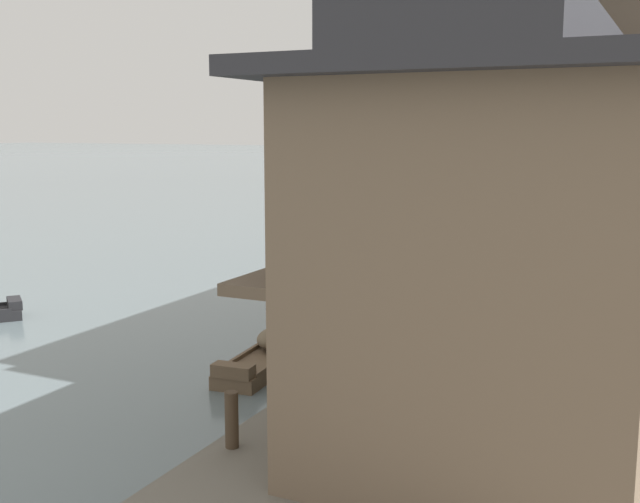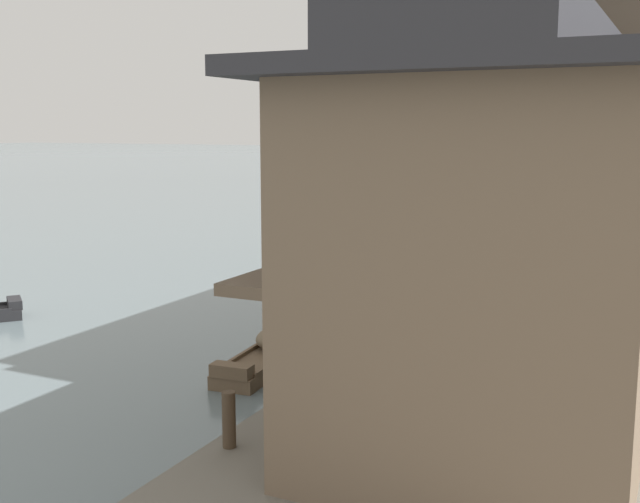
{
  "view_description": "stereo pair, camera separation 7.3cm",
  "coord_description": "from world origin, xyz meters",
  "px_view_note": "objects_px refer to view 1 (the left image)",
  "views": [
    {
      "loc": [
        12.91,
        -5.74,
        5.26
      ],
      "look_at": [
        2.43,
        16.25,
        1.35
      ],
      "focal_mm": 43.48,
      "sensor_mm": 36.0,
      "label": 1
    },
    {
      "loc": [
        12.98,
        -5.71,
        5.26
      ],
      "look_at": [
        2.43,
        16.25,
        1.35
      ],
      "focal_mm": 43.48,
      "sensor_mm": 36.0,
      "label": 2
    }
  ],
  "objects_px": {
    "boat_moored_third": "(490,246)",
    "house_waterfront_narrow": "(631,166)",
    "house_waterfront_nearest": "(508,235)",
    "mooring_post_dock_near": "(232,420)",
    "mooring_post_dock_mid": "(381,323)",
    "boat_moored_far": "(277,349)",
    "house_waterfront_second": "(592,141)",
    "boat_moored_second": "(394,300)",
    "house_waterfront_tall": "(639,137)"
  },
  "relations": [
    {
      "from": "house_waterfront_narrow",
      "to": "house_waterfront_nearest",
      "type": "bearing_deg",
      "value": -90.27
    },
    {
      "from": "boat_moored_third",
      "to": "house_waterfront_nearest",
      "type": "relative_size",
      "value": 0.55
    },
    {
      "from": "house_waterfront_tall",
      "to": "house_waterfront_narrow",
      "type": "relative_size",
      "value": 1.09
    },
    {
      "from": "boat_moored_second",
      "to": "house_waterfront_tall",
      "type": "height_order",
      "value": "house_waterfront_tall"
    },
    {
      "from": "mooring_post_dock_mid",
      "to": "house_waterfront_nearest",
      "type": "bearing_deg",
      "value": -45.54
    },
    {
      "from": "house_waterfront_narrow",
      "to": "mooring_post_dock_mid",
      "type": "xyz_separation_m",
      "value": [
        -3.45,
        -20.84,
        -2.53
      ]
    },
    {
      "from": "house_waterfront_tall",
      "to": "house_waterfront_nearest",
      "type": "bearing_deg",
      "value": -92.82
    },
    {
      "from": "mooring_post_dock_near",
      "to": "mooring_post_dock_mid",
      "type": "relative_size",
      "value": 0.89
    },
    {
      "from": "house_waterfront_narrow",
      "to": "mooring_post_dock_mid",
      "type": "height_order",
      "value": "house_waterfront_narrow"
    },
    {
      "from": "boat_moored_third",
      "to": "house_waterfront_narrow",
      "type": "distance_m",
      "value": 6.94
    },
    {
      "from": "house_waterfront_nearest",
      "to": "mooring_post_dock_near",
      "type": "bearing_deg",
      "value": -141.48
    },
    {
      "from": "house_waterfront_tall",
      "to": "house_waterfront_second",
      "type": "bearing_deg",
      "value": -94.27
    },
    {
      "from": "boat_moored_far",
      "to": "mooring_post_dock_near",
      "type": "xyz_separation_m",
      "value": [
        2.45,
        -5.85,
        0.79
      ]
    },
    {
      "from": "house_waterfront_tall",
      "to": "house_waterfront_narrow",
      "type": "distance_m",
      "value": 7.89
    },
    {
      "from": "boat_moored_second",
      "to": "mooring_post_dock_mid",
      "type": "bearing_deg",
      "value": -72.28
    },
    {
      "from": "boat_moored_far",
      "to": "house_waterfront_tall",
      "type": "relative_size",
      "value": 0.56
    },
    {
      "from": "boat_moored_second",
      "to": "boat_moored_third",
      "type": "relative_size",
      "value": 0.93
    },
    {
      "from": "house_waterfront_nearest",
      "to": "mooring_post_dock_near",
      "type": "xyz_separation_m",
      "value": [
        -3.33,
        -2.65,
        -2.58
      ]
    },
    {
      "from": "boat_moored_far",
      "to": "mooring_post_dock_near",
      "type": "relative_size",
      "value": 5.78
    },
    {
      "from": "house_waterfront_nearest",
      "to": "house_waterfront_second",
      "type": "xyz_separation_m",
      "value": [
        0.21,
        8.41,
        1.3
      ]
    },
    {
      "from": "boat_moored_third",
      "to": "house_waterfront_tall",
      "type": "xyz_separation_m",
      "value": [
        6.04,
        -4.99,
        4.76
      ]
    },
    {
      "from": "house_waterfront_nearest",
      "to": "boat_moored_second",
      "type": "bearing_deg",
      "value": 118.91
    },
    {
      "from": "house_waterfront_second",
      "to": "house_waterfront_narrow",
      "type": "xyz_separation_m",
      "value": [
        -0.1,
        15.83,
        -1.3
      ]
    },
    {
      "from": "house_waterfront_second",
      "to": "house_waterfront_tall",
      "type": "relative_size",
      "value": 1.0
    },
    {
      "from": "boat_moored_far",
      "to": "house_waterfront_second",
      "type": "distance_m",
      "value": 9.21
    },
    {
      "from": "boat_moored_third",
      "to": "house_waterfront_nearest",
      "type": "xyz_separation_m",
      "value": [
        5.23,
        -21.47,
        3.46
      ]
    },
    {
      "from": "house_waterfront_narrow",
      "to": "mooring_post_dock_near",
      "type": "relative_size",
      "value": 9.58
    },
    {
      "from": "boat_moored_second",
      "to": "house_waterfront_nearest",
      "type": "relative_size",
      "value": 0.51
    },
    {
      "from": "house_waterfront_second",
      "to": "house_waterfront_narrow",
      "type": "relative_size",
      "value": 1.09
    },
    {
      "from": "house_waterfront_nearest",
      "to": "house_waterfront_narrow",
      "type": "xyz_separation_m",
      "value": [
        0.11,
        24.24,
        0.0
      ]
    },
    {
      "from": "boat_moored_third",
      "to": "house_waterfront_narrow",
      "type": "height_order",
      "value": "house_waterfront_narrow"
    },
    {
      "from": "boat_moored_second",
      "to": "house_waterfront_nearest",
      "type": "bearing_deg",
      "value": -61.09
    },
    {
      "from": "boat_moored_far",
      "to": "house_waterfront_second",
      "type": "relative_size",
      "value": 0.56
    },
    {
      "from": "mooring_post_dock_near",
      "to": "house_waterfront_nearest",
      "type": "bearing_deg",
      "value": 38.52
    },
    {
      "from": "boat_moored_third",
      "to": "boat_moored_far",
      "type": "relative_size",
      "value": 0.95
    },
    {
      "from": "house_waterfront_nearest",
      "to": "mooring_post_dock_mid",
      "type": "relative_size",
      "value": 8.89
    },
    {
      "from": "boat_moored_far",
      "to": "mooring_post_dock_mid",
      "type": "distance_m",
      "value": 2.6
    },
    {
      "from": "boat_moored_second",
      "to": "boat_moored_third",
      "type": "bearing_deg",
      "value": 89.48
    },
    {
      "from": "boat_moored_far",
      "to": "house_waterfront_tall",
      "type": "xyz_separation_m",
      "value": [
        6.6,
        13.29,
        4.66
      ]
    },
    {
      "from": "boat_moored_second",
      "to": "boat_moored_far",
      "type": "height_order",
      "value": "boat_moored_far"
    },
    {
      "from": "house_waterfront_tall",
      "to": "mooring_post_dock_near",
      "type": "bearing_deg",
      "value": -102.22
    },
    {
      "from": "boat_moored_third",
      "to": "mooring_post_dock_near",
      "type": "relative_size",
      "value": 5.47
    },
    {
      "from": "house_waterfront_nearest",
      "to": "mooring_post_dock_near",
      "type": "distance_m",
      "value": 4.98
    },
    {
      "from": "house_waterfront_narrow",
      "to": "mooring_post_dock_near",
      "type": "height_order",
      "value": "house_waterfront_narrow"
    },
    {
      "from": "boat_moored_second",
      "to": "house_waterfront_nearest",
      "type": "height_order",
      "value": "house_waterfront_nearest"
    },
    {
      "from": "boat_moored_third",
      "to": "house_waterfront_tall",
      "type": "distance_m",
      "value": 9.16
    },
    {
      "from": "mooring_post_dock_mid",
      "to": "house_waterfront_second",
      "type": "bearing_deg",
      "value": 54.74
    },
    {
      "from": "boat_moored_far",
      "to": "boat_moored_third",
      "type": "bearing_deg",
      "value": 88.26
    },
    {
      "from": "boat_moored_far",
      "to": "house_waterfront_nearest",
      "type": "height_order",
      "value": "house_waterfront_nearest"
    },
    {
      "from": "house_waterfront_tall",
      "to": "boat_moored_second",
      "type": "bearing_deg",
      "value": -132.02
    }
  ]
}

